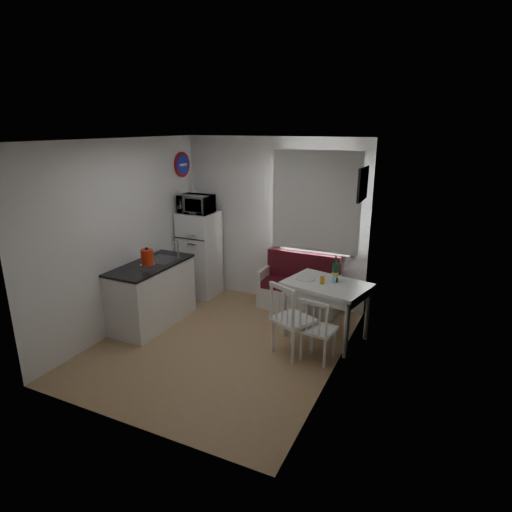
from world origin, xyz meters
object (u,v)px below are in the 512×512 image
at_px(chair_left, 290,313).
at_px(chair_right, 317,324).
at_px(microwave, 196,204).
at_px(dining_table, 327,289).
at_px(bench, 299,291).
at_px(kitchen_counter, 152,293).
at_px(fridge, 200,254).
at_px(kettle, 147,257).
at_px(wine_bottle, 335,269).

relative_size(chair_left, chair_right, 1.34).
bearing_deg(microwave, chair_right, -27.03).
xyz_separation_m(dining_table, chair_right, (0.08, -0.65, -0.19)).
relative_size(bench, chair_left, 2.08).
relative_size(chair_left, microwave, 1.12).
bearing_deg(kitchen_counter, chair_left, -1.58).
distance_m(fridge, kettle, 1.40).
distance_m(kitchen_counter, chair_left, 2.13).
relative_size(chair_right, kettle, 1.65).
relative_size(bench, dining_table, 1.03).
xyz_separation_m(bench, chair_left, (0.38, -1.41, 0.30)).
relative_size(dining_table, fridge, 0.84).
bearing_deg(dining_table, kitchen_counter, -152.61).
bearing_deg(fridge, bench, 3.60).
xyz_separation_m(bench, dining_table, (0.63, -0.74, 0.41)).
bearing_deg(chair_left, wine_bottle, 92.21).
relative_size(dining_table, kettle, 4.45).
bearing_deg(microwave, kitchen_counter, -90.94).
bearing_deg(fridge, kitchen_counter, -90.90).
bearing_deg(dining_table, chair_right, -70.31).
relative_size(chair_right, fridge, 0.31).
distance_m(chair_left, fridge, 2.48).
height_order(bench, fridge, fridge).
xyz_separation_m(fridge, microwave, (0.00, -0.05, 0.85)).
relative_size(kitchen_counter, chair_left, 2.24).
bearing_deg(chair_left, kettle, -153.24).
bearing_deg(wine_bottle, kettle, -161.10).
bearing_deg(dining_table, wine_bottle, 65.45).
relative_size(chair_left, wine_bottle, 1.70).
relative_size(fridge, kettle, 5.29).
height_order(kitchen_counter, dining_table, kitchen_counter).
height_order(kitchen_counter, microwave, microwave).
xyz_separation_m(kitchen_counter, chair_right, (2.45, -0.05, 0.05)).
xyz_separation_m(kitchen_counter, bench, (1.74, 1.35, -0.17)).
xyz_separation_m(chair_right, fridge, (-2.43, 1.29, 0.20)).
relative_size(dining_table, chair_right, 2.69).
height_order(microwave, wine_bottle, microwave).
distance_m(microwave, wine_bottle, 2.55).
xyz_separation_m(dining_table, fridge, (-2.35, 0.64, 0.01)).
bearing_deg(dining_table, kettle, -149.75).
relative_size(bench, kettle, 4.60).
height_order(bench, wine_bottle, wine_bottle).
xyz_separation_m(fridge, kettle, (0.03, -1.36, 0.33)).
bearing_deg(kitchen_counter, dining_table, 14.40).
distance_m(kitchen_counter, bench, 2.21).
xyz_separation_m(bench, wine_bottle, (0.71, -0.64, 0.67)).
relative_size(bench, microwave, 2.33).
relative_size(kitchen_counter, kettle, 4.96).
distance_m(bench, fridge, 1.77).
xyz_separation_m(chair_left, kettle, (-2.07, -0.05, 0.45)).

